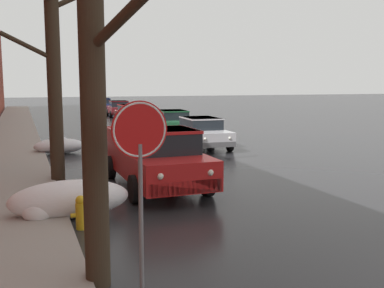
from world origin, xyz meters
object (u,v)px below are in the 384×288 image
bare_tree_second_along_sidewalk (54,68)px  pickup_truck_red_approaching_near_lane (156,157)px  sedan_darkblue_at_far_intersection (103,105)px  stop_sign_at_corner (140,148)px  bare_tree_at_the_corner (91,57)px  sedan_green_parked_kerbside_mid (173,122)px  sedan_silver_parked_kerbside_close (202,132)px  sedan_red_parked_far_down_block (132,114)px  fire_hydrant (81,212)px  sedan_maroon_queued_behind_truck (119,108)px

bare_tree_second_along_sidewalk → pickup_truck_red_approaching_near_lane: bare_tree_second_along_sidewalk is taller
sedan_darkblue_at_far_intersection → stop_sign_at_corner: (-6.75, -42.63, 1.39)m
bare_tree_at_the_corner → sedan_green_parked_kerbside_mid: size_ratio=1.46×
sedan_silver_parked_kerbside_close → sedan_red_parked_far_down_block: 13.70m
sedan_silver_parked_kerbside_close → bare_tree_second_along_sidewalk: bearing=-141.8°
sedan_green_parked_kerbside_mid → sedan_darkblue_at_far_intersection: (-0.17, 23.21, 0.00)m
sedan_green_parked_kerbside_mid → sedan_red_parked_far_down_block: (-0.64, 7.85, 0.00)m
fire_hydrant → stop_sign_at_corner: stop_sign_at_corner is taller
stop_sign_at_corner → bare_tree_second_along_sidewalk: bearing=93.3°
sedan_darkblue_at_far_intersection → sedan_red_parked_far_down_block: bearing=-91.8°
bare_tree_at_the_corner → stop_sign_at_corner: 1.49m
bare_tree_at_the_corner → bare_tree_second_along_sidewalk: size_ratio=1.01×
sedan_maroon_queued_behind_truck → fire_hydrant: 32.34m
bare_tree_at_the_corner → sedan_silver_parked_kerbside_close: (6.87, 12.85, -2.60)m
sedan_red_parked_far_down_block → sedan_darkblue_at_far_intersection: 15.37m
bare_tree_at_the_corner → sedan_green_parked_kerbside_mid: (7.42, 18.70, -2.60)m
sedan_green_parked_kerbside_mid → sedan_red_parked_far_down_block: size_ratio=1.01×
bare_tree_second_along_sidewalk → sedan_darkblue_at_far_intersection: size_ratio=1.42×
fire_hydrant → sedan_red_parked_far_down_block: bearing=74.3°
sedan_silver_parked_kerbside_close → sedan_darkblue_at_far_intersection: same height
sedan_silver_parked_kerbside_close → sedan_maroon_queued_behind_truck: 21.45m
sedan_green_parked_kerbside_mid → sedan_maroon_queued_behind_truck: 15.60m
sedan_green_parked_kerbside_mid → sedan_red_parked_far_down_block: 7.88m
sedan_green_parked_kerbside_mid → stop_sign_at_corner: bearing=-109.6°
sedan_silver_parked_kerbside_close → stop_sign_at_corner: size_ratio=1.52×
sedan_green_parked_kerbside_mid → stop_sign_at_corner: (-6.92, -19.41, 1.39)m
bare_tree_at_the_corner → sedan_silver_parked_kerbside_close: bare_tree_at_the_corner is taller
sedan_silver_parked_kerbside_close → fire_hydrant: sedan_silver_parked_kerbside_close is taller
sedan_silver_parked_kerbside_close → stop_sign_at_corner: stop_sign_at_corner is taller
sedan_darkblue_at_far_intersection → sedan_maroon_queued_behind_truck: bearing=-88.7°
sedan_maroon_queued_behind_truck → bare_tree_at_the_corner: bearing=-102.2°
sedan_silver_parked_kerbside_close → fire_hydrant: size_ratio=5.92×
sedan_red_parked_far_down_block → sedan_darkblue_at_far_intersection: (0.48, 15.36, -0.00)m
sedan_silver_parked_kerbside_close → sedan_maroon_queued_behind_truck: same height
sedan_green_parked_kerbside_mid → stop_sign_at_corner: stop_sign_at_corner is taller
bare_tree_at_the_corner → pickup_truck_red_approaching_near_lane: bearing=66.0°
sedan_green_parked_kerbside_mid → sedan_red_parked_far_down_block: same height
bare_tree_second_along_sidewalk → sedan_red_parked_far_down_block: (6.75, 19.08, -2.68)m
pickup_truck_red_approaching_near_lane → sedan_maroon_queued_behind_truck: pickup_truck_red_approaching_near_lane is taller
bare_tree_at_the_corner → sedan_silver_parked_kerbside_close: 14.80m
bare_tree_at_the_corner → pickup_truck_red_approaching_near_lane: bare_tree_at_the_corner is taller
sedan_maroon_queued_behind_truck → fire_hydrant: (-7.30, -31.50, -0.40)m
sedan_maroon_queued_behind_truck → fire_hydrant: bearing=-103.1°
bare_tree_second_along_sidewalk → sedan_silver_parked_kerbside_close: bearing=38.2°
sedan_red_parked_far_down_block → bare_tree_second_along_sidewalk: bearing=-109.5°
sedan_maroon_queued_behind_truck → fire_hydrant: size_ratio=6.40×
pickup_truck_red_approaching_near_lane → sedan_silver_parked_kerbside_close: 8.16m
bare_tree_second_along_sidewalk → sedan_silver_parked_kerbside_close: size_ratio=1.53×
sedan_red_parked_far_down_block → pickup_truck_red_approaching_near_lane: bearing=-101.4°
sedan_darkblue_at_far_intersection → sedan_silver_parked_kerbside_close: bearing=-90.7°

